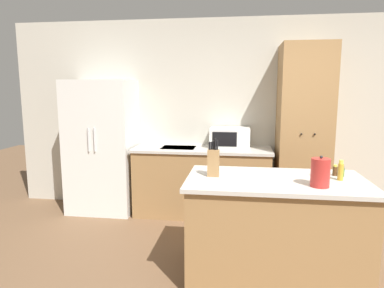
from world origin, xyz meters
name	(u,v)px	position (x,y,z in m)	size (l,w,h in m)	color
wall_back	(269,117)	(0.00, 2.33, 1.30)	(7.20, 0.06, 2.60)	beige
refrigerator	(102,147)	(-2.24, 1.99, 0.89)	(0.87, 0.65, 1.78)	white
back_counter	(202,181)	(-0.87, 2.00, 0.45)	(1.80, 0.64, 0.90)	#9E7547
pantry_cabinet	(303,134)	(0.40, 2.00, 1.11)	(0.62, 0.62, 2.21)	#9E7547
kitchen_island	(274,228)	(-0.07, 0.54, 0.45)	(1.53, 0.86, 0.90)	#9E7547
microwave	(230,137)	(-0.52, 2.11, 1.04)	(0.52, 0.35, 0.26)	white
knife_block	(213,162)	(-0.61, 0.55, 1.03)	(0.10, 0.07, 0.34)	#9E7547
spice_bottle_tall_dark	(341,171)	(0.46, 0.56, 0.98)	(0.05, 0.05, 0.17)	gold
spice_bottle_short_red	(325,176)	(0.32, 0.51, 0.94)	(0.04, 0.04, 0.09)	#B2281E
spice_bottle_amber_oil	(316,172)	(0.29, 0.69, 0.94)	(0.04, 0.04, 0.08)	orange
spice_bottle_green_herb	(325,168)	(0.37, 0.69, 0.98)	(0.04, 0.04, 0.16)	#337033
spice_bottle_pale_salt	(335,171)	(0.46, 0.72, 0.95)	(0.04, 0.04, 0.10)	#563319
spice_bottle_orange_cap	(342,172)	(0.51, 0.70, 0.95)	(0.04, 0.04, 0.09)	#337033
kettle	(320,173)	(0.25, 0.34, 1.02)	(0.15, 0.15, 0.25)	#B72D28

